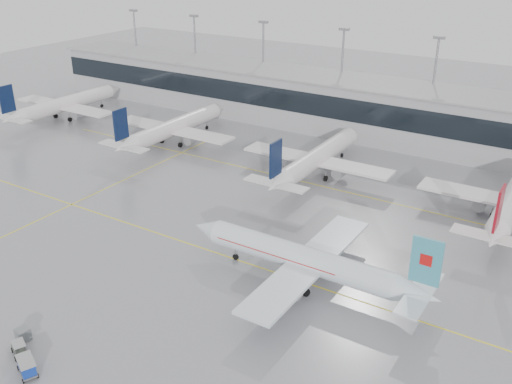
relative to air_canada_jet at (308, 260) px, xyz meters
The scene contains 15 objects.
ground 15.98m from the air_canada_jet, behind, with size 320.00×320.00×0.00m, color gray.
taxi_line_main 15.98m from the air_canada_jet, behind, with size 120.00×0.25×0.01m, color yellow.
taxi_line_north 34.04m from the air_canada_jet, 117.39° to the left, with size 120.00×0.25×0.01m, color yellow.
taxi_line_cross 48.13m from the air_canada_jet, 161.72° to the left, with size 0.25×60.00×0.01m, color yellow.
terminal 64.03m from the air_canada_jet, 104.09° to the left, with size 180.00×15.00×12.00m, color #97979B.
terminal_glass 56.83m from the air_canada_jet, 105.95° to the left, with size 180.00×0.20×5.00m, color black.
terminal_roof 64.56m from the air_canada_jet, 104.09° to the left, with size 182.00×16.00×0.40m, color gray.
light_masts 70.50m from the air_canada_jet, 102.89° to the left, with size 156.40×1.00×22.60m.
air_canada_jet is the anchor object (origin of this frame).
parked_jet_a 91.99m from the air_canada_jet, 158.48° to the left, with size 29.64×36.96×11.72m.
parked_jet_b 60.80m from the air_canada_jet, 146.29° to the left, with size 29.64×36.96×11.72m.
parked_jet_c 37.17m from the air_canada_jet, 114.77° to the left, with size 29.64×36.96×11.72m.
baggage_tug 35.93m from the air_canada_jet, 124.72° to the right, with size 3.50×2.30×1.70m.
baggage_cart 35.45m from the air_canada_jet, 118.96° to the right, with size 3.34×2.69×1.82m.
gse_unit 35.51m from the air_canada_jet, 128.92° to the right, with size 1.47×1.36×1.47m, color slate.
Camera 1 is at (43.95, -57.94, 42.59)m, focal length 40.00 mm.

